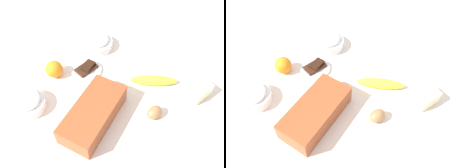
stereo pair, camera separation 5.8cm
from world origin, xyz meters
TOP-DOWN VIEW (x-y plane):
  - ground_plane at (0.00, 0.00)m, footprint 2.40×2.40m
  - loaf_pan at (-0.15, -0.03)m, footprint 0.30×0.18m
  - flour_bowl at (0.16, 0.21)m, footprint 0.14×0.14m
  - sugar_bowl at (-0.26, 0.20)m, footprint 0.13×0.13m
  - banana at (0.13, -0.11)m, footprint 0.15×0.18m
  - orange_fruit at (-0.08, 0.24)m, footprint 0.07×0.07m
  - butter_block at (0.19, -0.28)m, footprint 0.10×0.08m
  - egg_near_butter at (0.00, -0.20)m, footprint 0.07×0.06m
  - chocolate_plate at (0.02, 0.15)m, footprint 0.13×0.13m

SIDE VIEW (x-z plane):
  - ground_plane at x=0.00m, z-range -0.02..0.00m
  - chocolate_plate at x=0.02m, z-range -0.01..0.03m
  - banana at x=0.13m, z-range 0.00..0.04m
  - egg_near_butter at x=0.00m, z-range 0.00..0.05m
  - flour_bowl at x=0.16m, z-range 0.00..0.06m
  - sugar_bowl at x=-0.26m, z-range 0.00..0.06m
  - butter_block at x=0.19m, z-range 0.00..0.06m
  - orange_fruit at x=-0.08m, z-range 0.00..0.07m
  - loaf_pan at x=-0.15m, z-range 0.00..0.08m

